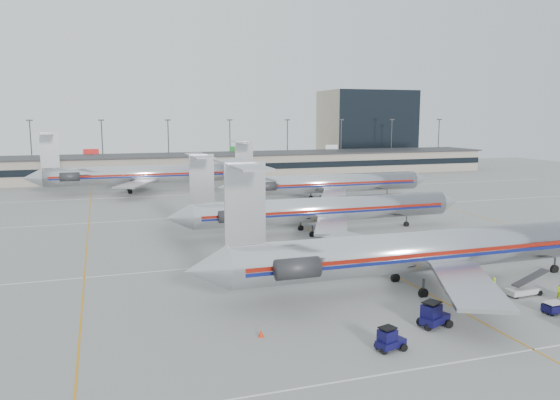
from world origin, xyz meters
name	(u,v)px	position (x,y,z in m)	size (l,w,h in m)	color
ground	(399,278)	(0.00, 0.00, 0.00)	(260.00, 260.00, 0.00)	gray
apron_markings	(355,254)	(0.00, 10.00, 0.01)	(160.00, 0.15, 0.02)	silver
terminal	(209,165)	(0.00, 97.97, 3.16)	(162.00, 17.00, 6.25)	gray
light_mast_row	(200,143)	(0.00, 112.00, 8.58)	(163.60, 0.40, 15.28)	#38383D
distant_building	(366,127)	(62.00, 128.00, 12.50)	(30.00, 20.00, 25.00)	tan
jet_foreground	(429,250)	(1.07, -3.44, 3.62)	(47.64, 28.05, 12.47)	silver
jet_second_row	(319,209)	(0.63, 22.54, 3.31)	(43.52, 25.63, 11.39)	silver
jet_third_row	(325,183)	(12.80, 49.06, 3.43)	(43.17, 26.55, 11.80)	silver
jet_back_row	(139,174)	(-20.00, 73.60, 3.77)	(47.54, 29.24, 13.00)	silver
tug_left	(389,340)	(-9.58, -14.95, 0.78)	(2.30, 1.60, 1.70)	#0B0935
tug_center	(433,315)	(-4.24, -12.24, 0.93)	(2.79, 2.18, 2.03)	#0B0935
cart_outer	(554,307)	(6.88, -12.84, 0.50)	(1.74, 1.25, 0.95)	#0B0935
belt_loader	(525,289)	(8.04, -8.37, 0.59)	(4.21, 1.48, 2.21)	#A7A7A7
ramp_worker_near	(494,286)	(5.55, -7.28, 0.79)	(0.58, 0.38, 1.58)	#A7D714
cone_left	(261,333)	(-17.34, -9.92, 0.28)	(0.41, 0.41, 0.56)	red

